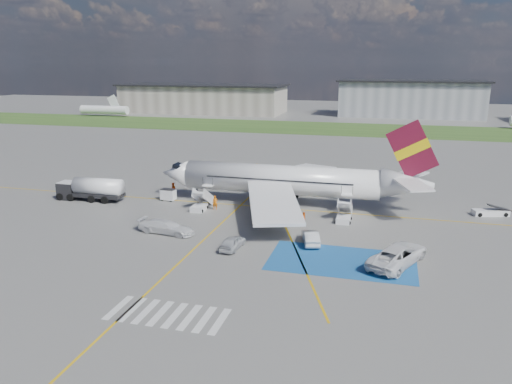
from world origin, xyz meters
TOP-DOWN VIEW (x-y plane):
  - ground at (0.00, 0.00)m, footprint 400.00×400.00m
  - grass_strip at (0.00, 95.00)m, footprint 400.00×30.00m
  - taxiway_line_main at (0.00, 12.00)m, footprint 120.00×0.20m
  - taxiway_line_cross at (-5.00, -10.00)m, footprint 0.20×60.00m
  - taxiway_line_diag at (0.00, 12.00)m, footprint 20.71×56.45m
  - staging_box at (10.00, -4.00)m, footprint 14.00×8.00m
  - crosswalk at (-1.80, -18.00)m, footprint 9.00×4.00m
  - terminal_west at (-55.00, 130.00)m, footprint 60.00×22.00m
  - terminal_centre at (20.00, 135.00)m, footprint 48.00×18.00m
  - airliner at (1.51, 14.00)m, footprint 36.81×32.95m
  - airstairs_fwd at (-9.50, 8.70)m, footprint 1.90×5.20m
  - airstairs_aft at (9.00, 8.70)m, footprint 1.90×5.20m
  - fuel_tanker at (-25.74, 9.12)m, footprint 9.43×2.78m
  - gpu_cart at (-15.37, 11.74)m, footprint 2.07×1.43m
  - belt_loader at (26.57, 15.83)m, footprint 4.82×2.72m
  - car_silver_a at (-1.18, -3.60)m, footprint 1.97×4.20m
  - car_silver_b at (6.33, -0.01)m, footprint 2.66×4.64m
  - van_white_a at (15.20, -3.29)m, footprint 5.46×7.21m
  - van_white_b at (-9.81, -0.89)m, footprint 5.27×2.70m
  - crew_fwd at (-7.60, 9.20)m, footprint 0.76×0.58m
  - crew_nose at (-15.76, 14.26)m, footprint 1.13×1.17m
  - crew_aft at (4.62, 5.68)m, footprint 0.46×1.01m

SIDE VIEW (x-z plane):
  - ground at x=0.00m, z-range 0.00..0.00m
  - grass_strip at x=0.00m, z-range 0.00..0.01m
  - taxiway_line_main at x=0.00m, z-range 0.00..0.01m
  - taxiway_line_cross at x=-5.00m, z-range 0.00..0.01m
  - taxiway_line_diag at x=0.00m, z-range 0.00..0.01m
  - staging_box at x=10.00m, z-range 0.00..0.01m
  - crosswalk at x=-1.80m, z-range 0.00..0.01m
  - belt_loader at x=26.57m, z-range -0.35..1.04m
  - airstairs_fwd at x=-9.50m, z-range -1.18..2.42m
  - airstairs_aft at x=9.00m, z-range -1.18..2.42m
  - car_silver_a at x=-1.18m, z-range 0.00..1.39m
  - car_silver_b at x=6.33m, z-range 0.00..1.45m
  - gpu_cart at x=-15.37m, z-range -0.08..1.56m
  - crew_aft at x=4.62m, z-range 0.00..1.68m
  - crew_fwd at x=-7.60m, z-range 0.00..1.88m
  - crew_nose at x=-15.76m, z-range 0.00..1.90m
  - van_white_b at x=-9.81m, z-range 0.00..1.98m
  - van_white_a at x=15.20m, z-range 0.00..2.46m
  - fuel_tanker at x=-25.74m, z-range -0.25..2.95m
  - airliner at x=1.51m, z-range -2.57..9.35m
  - terminal_west at x=-55.00m, z-range 0.00..10.00m
  - terminal_centre at x=20.00m, z-range 0.00..12.00m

